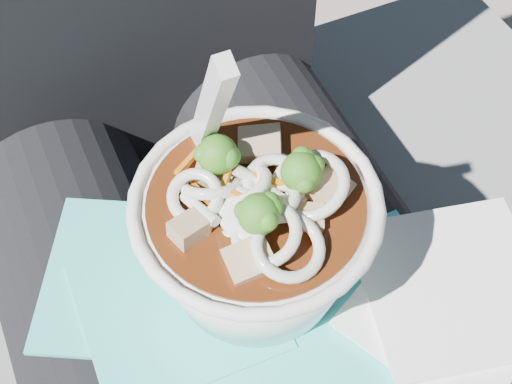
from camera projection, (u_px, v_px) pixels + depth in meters
name	position (u px, v px, depth m)	size (l,w,h in m)	color
stone_ledge	(203.00, 339.00, 0.90)	(1.00, 0.50, 0.43)	slate
lap	(250.00, 346.00, 0.58)	(0.36, 0.48, 0.16)	black
person_body	(205.00, 239.00, 0.61)	(0.34, 0.94, 0.98)	black
plastic_bag	(279.00, 345.00, 0.49)	(0.31, 0.35, 0.02)	#31CCC4
napkins	(450.00, 299.00, 0.49)	(0.17, 0.17, 0.01)	white
udon_bowl	(256.00, 230.00, 0.47)	(0.17, 0.17, 0.21)	white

